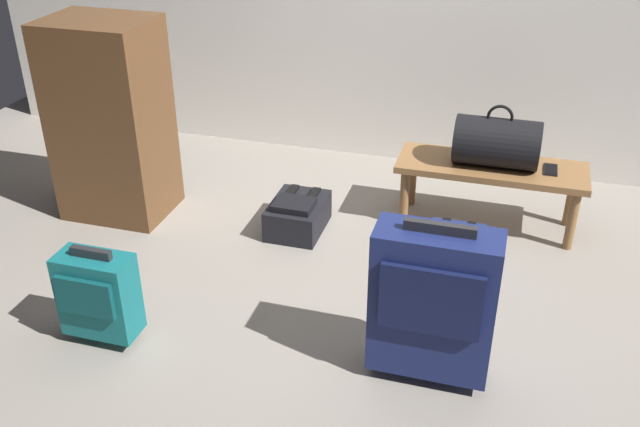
% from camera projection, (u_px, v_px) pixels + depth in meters
% --- Properties ---
extents(ground_plane, '(6.60, 6.60, 0.00)m').
position_uv_depth(ground_plane, '(366.00, 291.00, 3.40)').
color(ground_plane, gray).
extents(bench, '(1.00, 0.36, 0.37)m').
position_uv_depth(bench, '(491.00, 174.00, 3.81)').
color(bench, olive).
rests_on(bench, ground).
extents(duffel_bag_black, '(0.44, 0.26, 0.34)m').
position_uv_depth(duffel_bag_black, '(497.00, 142.00, 3.71)').
color(duffel_bag_black, black).
rests_on(duffel_bag_black, bench).
extents(cell_phone, '(0.07, 0.14, 0.01)m').
position_uv_depth(cell_phone, '(551.00, 170.00, 3.72)').
color(cell_phone, black).
rests_on(cell_phone, bench).
extents(suitcase_upright_navy, '(0.48, 0.22, 0.71)m').
position_uv_depth(suitcase_upright_navy, '(433.00, 302.00, 2.72)').
color(suitcase_upright_navy, navy).
rests_on(suitcase_upright_navy, ground).
extents(suitcase_small_teal, '(0.32, 0.18, 0.46)m').
position_uv_depth(suitcase_small_teal, '(98.00, 294.00, 2.97)').
color(suitcase_small_teal, '#14666B').
rests_on(suitcase_small_teal, ground).
extents(backpack_dark, '(0.28, 0.38, 0.21)m').
position_uv_depth(backpack_dark, '(298.00, 215.00, 3.87)').
color(backpack_dark, black).
rests_on(backpack_dark, ground).
extents(backpack_navy, '(0.28, 0.38, 0.21)m').
position_uv_depth(backpack_navy, '(454.00, 252.00, 3.53)').
color(backpack_navy, navy).
rests_on(backpack_navy, ground).
extents(side_cabinet, '(0.56, 0.44, 1.10)m').
position_uv_depth(side_cabinet, '(111.00, 120.00, 3.85)').
color(side_cabinet, brown).
rests_on(side_cabinet, ground).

